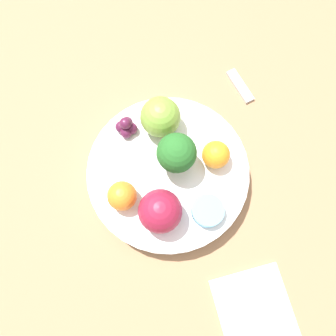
{
  "coord_description": "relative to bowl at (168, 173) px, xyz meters",
  "views": [
    {
      "loc": [
        0.13,
        0.02,
        0.52
      ],
      "look_at": [
        0.0,
        0.0,
        0.07
      ],
      "focal_mm": 35.0,
      "sensor_mm": 36.0,
      "label": 1
    }
  ],
  "objects": [
    {
      "name": "apple_green",
      "position": [
        0.07,
        -0.0,
        0.05
      ],
      "size": [
        0.06,
        0.06,
        0.06
      ],
      "color": "maroon",
      "rests_on": "bowl"
    },
    {
      "name": "orange_back",
      "position": [
        0.05,
        -0.06,
        0.04
      ],
      "size": [
        0.04,
        0.04,
        0.04
      ],
      "color": "orange",
      "rests_on": "bowl"
    },
    {
      "name": "apple_red",
      "position": [
        -0.07,
        -0.02,
        0.05
      ],
      "size": [
        0.06,
        0.06,
        0.06
      ],
      "color": "olive",
      "rests_on": "bowl"
    },
    {
      "name": "bowl",
      "position": [
        0.0,
        0.0,
        0.0
      ],
      "size": [
        0.24,
        0.24,
        0.04
      ],
      "color": "white",
      "rests_on": "table_surface"
    },
    {
      "name": "table_surface",
      "position": [
        0.0,
        0.0,
        -0.03
      ],
      "size": [
        1.2,
        1.2,
        0.02
      ],
      "color": "#936D4C",
      "rests_on": "ground_plane"
    },
    {
      "name": "napkin",
      "position": [
        0.18,
        0.15,
        -0.01
      ],
      "size": [
        0.16,
        0.15,
        0.01
      ],
      "color": "white",
      "rests_on": "table_surface"
    },
    {
      "name": "small_cup",
      "position": [
        0.05,
        0.06,
        0.03
      ],
      "size": [
        0.05,
        0.05,
        0.02
      ],
      "color": "#66B2DB",
      "rests_on": "bowl"
    },
    {
      "name": "broccoli",
      "position": [
        -0.01,
        0.01,
        0.06
      ],
      "size": [
        0.06,
        0.06,
        0.07
      ],
      "color": "#8CB76B",
      "rests_on": "bowl"
    },
    {
      "name": "ground_plane",
      "position": [
        0.0,
        0.0,
        -0.04
      ],
      "size": [
        6.0,
        6.0,
        0.0
      ],
      "primitive_type": "plane",
      "color": "gray"
    },
    {
      "name": "spoon",
      "position": [
        -0.18,
        0.1,
        -0.01
      ],
      "size": [
        0.06,
        0.05,
        0.01
      ],
      "color": "silver",
      "rests_on": "table_surface"
    },
    {
      "name": "grape_cluster",
      "position": [
        -0.05,
        -0.07,
        0.03
      ],
      "size": [
        0.03,
        0.03,
        0.03
      ],
      "color": "#511938",
      "rests_on": "bowl"
    },
    {
      "name": "orange_front",
      "position": [
        -0.03,
        0.06,
        0.04
      ],
      "size": [
        0.04,
        0.04,
        0.04
      ],
      "color": "orange",
      "rests_on": "bowl"
    }
  ]
}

